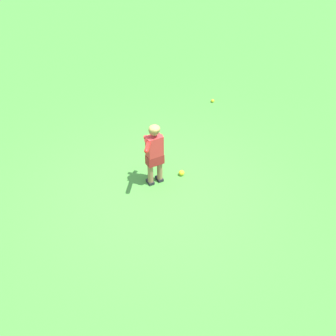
# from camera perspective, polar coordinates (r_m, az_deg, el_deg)

# --- Properties ---
(ground_plane) EXTENTS (40.00, 40.00, 0.00)m
(ground_plane) POSITION_cam_1_polar(r_m,az_deg,el_deg) (6.28, -1.81, -3.43)
(ground_plane) COLOR #479338
(child_batter) EXTENTS (0.53, 0.47, 1.08)m
(child_batter) POSITION_cam_1_polar(r_m,az_deg,el_deg) (6.07, -2.05, 2.70)
(child_batter) COLOR #232328
(child_batter) RESTS_ON ground
(play_ball_midfield) EXTENTS (0.07, 0.07, 0.07)m
(play_ball_midfield) POSITION_cam_1_polar(r_m,az_deg,el_deg) (8.90, 6.49, 9.69)
(play_ball_midfield) COLOR yellow
(play_ball_midfield) RESTS_ON ground
(play_ball_center_lawn) EXTENTS (0.10, 0.10, 0.10)m
(play_ball_center_lawn) POSITION_cam_1_polar(r_m,az_deg,el_deg) (6.58, 1.97, -0.71)
(play_ball_center_lawn) COLOR yellow
(play_ball_center_lawn) RESTS_ON ground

